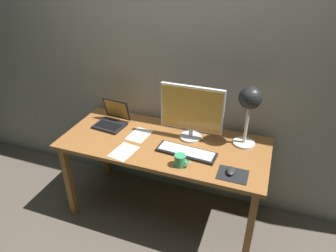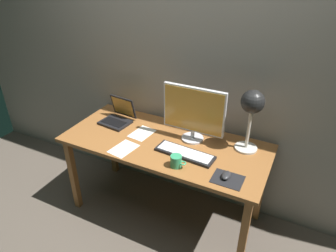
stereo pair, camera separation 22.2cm
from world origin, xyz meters
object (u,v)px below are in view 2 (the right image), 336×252
(laptop, at_px, (119,115))
(coffee_mug, at_px, (176,161))
(keyboard_main, at_px, (185,153))
(desk_lamp, at_px, (252,107))
(monitor, at_px, (194,112))
(mouse, at_px, (226,175))

(laptop, distance_m, coffee_mug, 0.80)
(keyboard_main, bearing_deg, laptop, 163.80)
(keyboard_main, height_order, desk_lamp, desk_lamp)
(keyboard_main, bearing_deg, desk_lamp, 36.11)
(keyboard_main, bearing_deg, monitor, 98.40)
(monitor, xyz_separation_m, laptop, (-0.68, -0.01, -0.18))
(mouse, xyz_separation_m, coffee_mug, (-0.34, -0.04, 0.02))
(laptop, bearing_deg, keyboard_main, -16.20)
(laptop, bearing_deg, coffee_mug, -26.71)
(monitor, height_order, keyboard_main, monitor)
(coffee_mug, bearing_deg, monitor, 95.42)
(monitor, bearing_deg, coffee_mug, -84.58)
(monitor, height_order, mouse, monitor)
(keyboard_main, xyz_separation_m, desk_lamp, (0.38, 0.27, 0.34))
(laptop, relative_size, coffee_mug, 2.34)
(keyboard_main, relative_size, desk_lamp, 0.95)
(keyboard_main, relative_size, coffee_mug, 3.93)
(monitor, distance_m, laptop, 0.71)
(laptop, height_order, coffee_mug, laptop)
(desk_lamp, xyz_separation_m, mouse, (-0.03, -0.39, -0.33))
(monitor, bearing_deg, laptop, -179.08)
(monitor, bearing_deg, mouse, -41.69)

